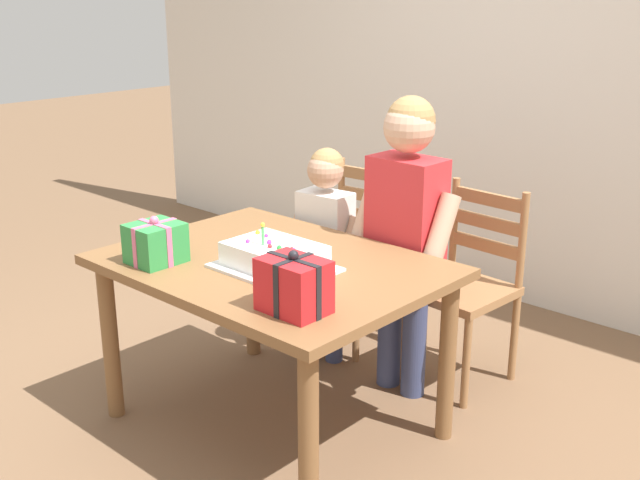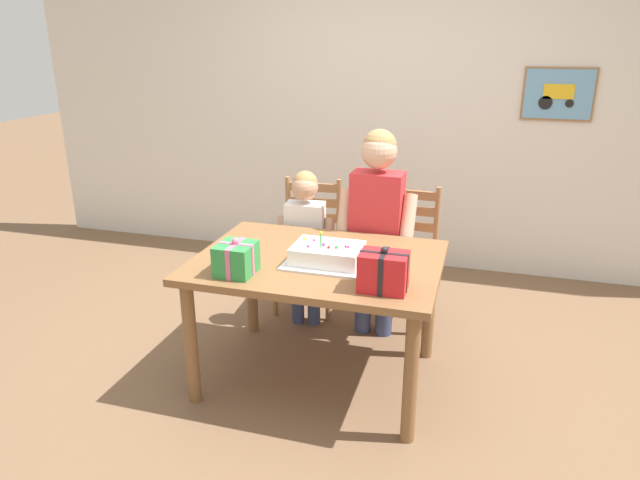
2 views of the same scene
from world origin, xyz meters
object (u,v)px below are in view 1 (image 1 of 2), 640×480
dining_table (273,284)px  child_older (406,219)px  birthday_cake (275,257)px  chair_left (353,253)px  child_younger (325,235)px  gift_box_beside_cake (294,285)px  gift_box_red_large (156,243)px  chair_right (466,285)px

dining_table → child_older: 0.67m
dining_table → birthday_cake: bearing=-38.7°
chair_left → child_younger: child_younger is taller
birthday_cake → gift_box_beside_cake: size_ratio=1.90×
gift_box_beside_cake → birthday_cake: bearing=144.5°
gift_box_red_large → child_older: bearing=59.9°
child_younger → gift_box_beside_cake: bearing=-53.3°
chair_right → child_older: (-0.14, -0.30, 0.36)m
child_older → child_younger: child_older is taller
child_older → child_younger: (-0.47, 0.00, -0.18)m
chair_left → chair_right: (0.68, 0.00, 0.00)m
dining_table → gift_box_red_large: gift_box_red_large is taller
dining_table → gift_box_red_large: 0.49m
birthday_cake → child_younger: (-0.34, 0.67, -0.14)m
gift_box_red_large → gift_box_beside_cake: (0.75, 0.02, 0.01)m
gift_box_red_large → child_younger: 0.95m
dining_table → gift_box_beside_cake: 0.54m
child_younger → gift_box_red_large: bearing=-94.0°
birthday_cake → chair_right: (0.27, 0.97, -0.32)m
gift_box_beside_cake → child_younger: size_ratio=0.22×
gift_box_red_large → chair_left: (-0.00, 1.23, -0.35)m
birthday_cake → gift_box_beside_cake: bearing=-35.5°
child_older → child_younger: bearing=179.9°
birthday_cake → gift_box_red_large: bearing=-147.3°
child_older → birthday_cake: bearing=-101.2°
birthday_cake → gift_box_red_large: (-0.41, -0.26, 0.03)m
chair_right → child_younger: bearing=-154.1°
chair_right → child_younger: size_ratio=0.86×
gift_box_red_large → chair_right: size_ratio=0.22×
child_older → gift_box_beside_cake: bearing=-77.1°
dining_table → child_younger: child_younger is taller
gift_box_red_large → chair_right: gift_box_red_large is taller
birthday_cake → child_younger: 0.76m
gift_box_beside_cake → child_younger: bearing=126.7°
gift_box_red_large → chair_left: size_ratio=0.22×
child_younger → chair_right: bearing=25.9°
gift_box_beside_cake → gift_box_red_large: bearing=-178.7°
gift_box_beside_cake → chair_left: gift_box_beside_cake is taller
chair_right → gift_box_beside_cake: bearing=-86.7°
dining_table → gift_box_beside_cake: bearing=-36.0°
dining_table → chair_left: chair_left is taller
dining_table → chair_left: size_ratio=1.43×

